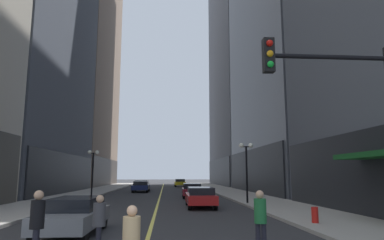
# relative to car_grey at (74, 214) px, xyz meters

# --- Properties ---
(ground_plane) EXTENTS (200.00, 200.00, 0.00)m
(ground_plane) POSITION_rel_car_grey_xyz_m (2.73, 26.73, -0.72)
(ground_plane) COLOR #2D2D30
(sidewalk_left) EXTENTS (4.50, 78.00, 0.15)m
(sidewalk_left) POSITION_rel_car_grey_xyz_m (-5.52, 26.73, -0.64)
(sidewalk_left) COLOR #9E9991
(sidewalk_left) RESTS_ON ground
(sidewalk_right) EXTENTS (4.50, 78.00, 0.15)m
(sidewalk_right) POSITION_rel_car_grey_xyz_m (10.98, 26.73, -0.64)
(sidewalk_right) COLOR #9E9991
(sidewalk_right) RESTS_ON ground
(lane_centre_stripe) EXTENTS (0.16, 70.00, 0.01)m
(lane_centre_stripe) POSITION_rel_car_grey_xyz_m (2.73, 26.73, -0.72)
(lane_centre_stripe) COLOR #E5D64C
(lane_centre_stripe) RESTS_ON ground
(building_left_mid) EXTENTS (14.38, 24.00, 36.94)m
(building_left_mid) POSITION_rel_car_grey_xyz_m (-14.85, 26.23, 17.68)
(building_left_mid) COLOR #4C515B
(building_left_mid) RESTS_ON ground
(building_left_far) EXTENTS (10.79, 26.00, 53.40)m
(building_left_far) POSITION_rel_car_grey_xyz_m (-13.06, 51.73, 25.88)
(building_left_far) COLOR gray
(building_left_far) RESTS_ON ground
(car_grey) EXTENTS (1.85, 4.53, 1.32)m
(car_grey) POSITION_rel_car_grey_xyz_m (0.00, 0.00, 0.00)
(car_grey) COLOR slate
(car_grey) RESTS_ON ground
(car_red) EXTENTS (1.89, 4.75, 1.32)m
(car_red) POSITION_rel_car_grey_xyz_m (5.60, 9.71, 0.00)
(car_red) COLOR #B21919
(car_red) RESTS_ON ground
(car_maroon) EXTENTS (1.88, 4.60, 1.32)m
(car_maroon) POSITION_rel_car_grey_xyz_m (5.70, 18.86, -0.00)
(car_maroon) COLOR maroon
(car_maroon) RESTS_ON ground
(car_navy) EXTENTS (2.00, 4.59, 1.32)m
(car_navy) POSITION_rel_car_grey_xyz_m (0.27, 29.55, 0.00)
(car_navy) COLOR #141E4C
(car_navy) RESTS_ON ground
(car_black) EXTENTS (1.99, 4.54, 1.32)m
(car_black) POSITION_rel_car_grey_xyz_m (-0.17, 36.06, 0.00)
(car_black) COLOR black
(car_black) RESTS_ON ground
(car_yellow) EXTENTS (1.89, 4.56, 1.32)m
(car_yellow) POSITION_rel_car_grey_xyz_m (5.66, 46.65, 0.00)
(car_yellow) COLOR yellow
(car_yellow) RESTS_ON ground
(pedestrian_in_black_coat) EXTENTS (0.41, 0.41, 1.78)m
(pedestrian_in_black_coat) POSITION_rel_car_grey_xyz_m (0.20, -4.24, 0.33)
(pedestrian_in_black_coat) COLOR black
(pedestrian_in_black_coat) RESTS_ON ground
(pedestrian_in_green_parka) EXTENTS (0.44, 0.44, 1.73)m
(pedestrian_in_green_parka) POSITION_rel_car_grey_xyz_m (5.96, -3.56, 0.29)
(pedestrian_in_green_parka) COLOR black
(pedestrian_in_green_parka) RESTS_ON ground
(pedestrian_with_orange_bag) EXTENTS (0.40, 0.40, 1.62)m
(pedestrian_with_orange_bag) POSITION_rel_car_grey_xyz_m (1.54, -3.40, 0.22)
(pedestrian_with_orange_bag) COLOR black
(pedestrian_with_orange_bag) RESTS_ON ground
(traffic_light_near_right) EXTENTS (3.43, 0.35, 5.65)m
(traffic_light_near_right) POSITION_rel_car_grey_xyz_m (8.08, -4.90, 3.02)
(traffic_light_near_right) COLOR black
(traffic_light_near_right) RESTS_ON ground
(street_lamp_left_far) EXTENTS (1.06, 0.36, 4.43)m
(street_lamp_left_far) POSITION_rel_car_grey_xyz_m (-3.67, 20.05, 2.54)
(street_lamp_left_far) COLOR black
(street_lamp_left_far) RESTS_ON ground
(street_lamp_right_mid) EXTENTS (1.06, 0.36, 4.43)m
(street_lamp_right_mid) POSITION_rel_car_grey_xyz_m (9.13, 11.32, 2.54)
(street_lamp_right_mid) COLOR black
(street_lamp_right_mid) RESTS_ON ground
(fire_hydrant_right) EXTENTS (0.28, 0.28, 0.80)m
(fire_hydrant_right) POSITION_rel_car_grey_xyz_m (9.63, 1.27, -0.32)
(fire_hydrant_right) COLOR red
(fire_hydrant_right) RESTS_ON ground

